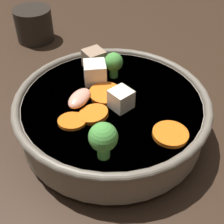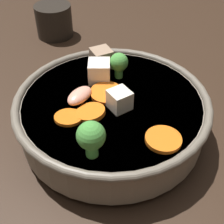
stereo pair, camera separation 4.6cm
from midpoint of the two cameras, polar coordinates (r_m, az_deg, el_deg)
The scene contains 3 objects.
ground_plane at distance 0.49m, azimuth -2.69°, elevation -3.92°, with size 3.00×3.00×0.00m, color black.
stirfry_bowl at distance 0.45m, azimuth -2.91°, elevation 0.02°, with size 0.28×0.28×0.11m.
dark_mug at distance 0.74m, azimuth -15.92°, elevation 15.10°, with size 0.10×0.08×0.07m.
Camera 1 is at (-0.26, 0.23, 0.34)m, focal length 50.00 mm.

